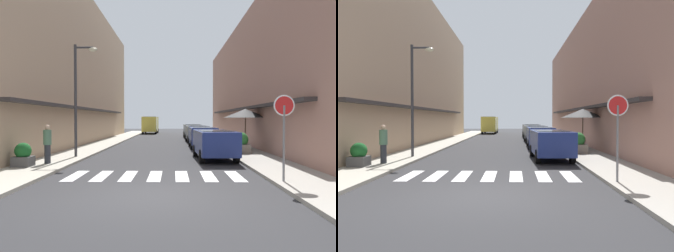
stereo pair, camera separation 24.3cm
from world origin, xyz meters
TOP-DOWN VIEW (x-y plane):
  - ground_plane at (0.00, 15.89)m, footprint 87.41×87.41m
  - sidewalk_left at (-4.89, 15.89)m, footprint 2.27×55.63m
  - sidewalk_right at (4.89, 15.89)m, footprint 2.27×55.63m
  - building_row_left at (-8.53, 16.88)m, footprint 5.50×37.76m
  - building_row_right at (8.53, 16.88)m, footprint 5.50×37.76m
  - crosswalk at (-0.00, 2.99)m, footprint 6.15×2.20m
  - parked_car_near at (2.71, 7.78)m, footprint 1.94×4.38m
  - parked_car_mid at (2.71, 14.41)m, footprint 1.81×4.14m
  - parked_car_far at (2.71, 20.12)m, footprint 1.90×4.15m
  - parked_car_distant at (2.71, 26.73)m, footprint 1.84×4.00m
  - delivery_van at (-2.56, 37.35)m, footprint 2.10×5.44m
  - round_street_sign at (4.05, 1.49)m, footprint 0.65×0.07m
  - street_lamp at (-4.17, 8.01)m, footprint 1.19×0.28m
  - cafe_umbrella at (5.19, 11.99)m, footprint 2.70×2.70m
  - planter_corner at (-5.44, 4.49)m, footprint 0.71×0.71m
  - planter_midblock at (4.50, 9.88)m, footprint 0.91×0.91m
  - pedestrian_walking_near at (-4.79, 5.40)m, footprint 0.34×0.34m

SIDE VIEW (x-z plane):
  - ground_plane at x=0.00m, z-range 0.00..0.00m
  - crosswalk at x=0.00m, z-range 0.00..0.01m
  - sidewalk_left at x=-4.89m, z-range 0.00..0.12m
  - sidewalk_right at x=4.89m, z-range 0.00..0.12m
  - planter_corner at x=-5.44m, z-range 0.09..1.05m
  - planter_midblock at x=4.50m, z-range 0.07..1.24m
  - parked_car_distant at x=2.71m, z-range 0.19..1.66m
  - parked_car_far at x=2.71m, z-range 0.19..1.66m
  - parked_car_mid at x=2.71m, z-range 0.19..1.66m
  - parked_car_near at x=2.71m, z-range 0.19..1.66m
  - pedestrian_walking_near at x=-4.79m, z-range 0.16..1.84m
  - delivery_van at x=-2.56m, z-range 0.22..2.59m
  - round_street_sign at x=4.05m, z-range 0.83..3.49m
  - cafe_umbrella at x=5.19m, z-range 1.11..3.67m
  - street_lamp at x=-4.17m, z-range 0.73..6.44m
  - building_row_right at x=8.53m, z-range 0.00..9.91m
  - building_row_left at x=-8.53m, z-range 0.00..12.00m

